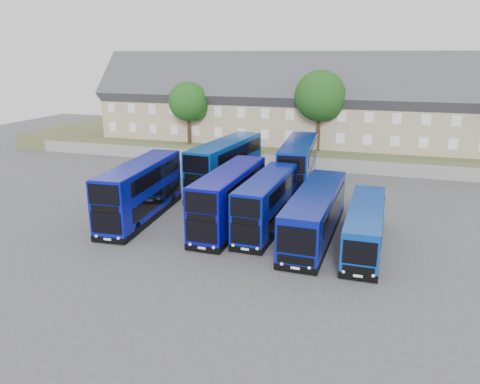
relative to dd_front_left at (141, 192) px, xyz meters
The scene contains 13 objects.
ground 9.80m from the dd_front_left, 21.12° to the right, with size 120.00×120.00×0.00m, color #4A4A50.
retaining_wall 22.45m from the dd_front_left, 66.60° to the left, with size 70.00×0.40×1.50m, color slate.
earth_bank 31.85m from the dd_front_left, 73.76° to the left, with size 80.00×20.00×2.00m, color #535A32.
terrace_row 27.56m from the dd_front_left, 77.47° to the left, with size 48.00×10.40×11.20m.
dd_front_left is the anchor object (origin of this frame).
dd_front_mid 7.40m from the dd_front_left, ahead, with size 2.73×11.14×4.41m.
dd_front_right 10.29m from the dd_front_left, ahead, with size 2.68×10.32×4.07m.
dd_rear_left 10.43m from the dd_front_left, 68.35° to the left, with size 3.93×12.33×4.82m.
dd_rear_right 16.09m from the dd_front_left, 49.42° to the left, with size 3.66×12.11×4.75m.
coach_east_a 14.02m from the dd_front_left, ahead, with size 3.02×12.88×3.50m.
coach_east_b 17.60m from the dd_front_left, ahead, with size 2.31×10.87×2.97m.
tree_west 22.74m from the dd_front_left, 102.88° to the left, with size 4.80×4.80×7.65m.
tree_mid 25.44m from the dd_front_left, 63.50° to the left, with size 5.76×5.76×9.18m.
Camera 1 is at (9.53, -28.43, 12.87)m, focal length 35.00 mm.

